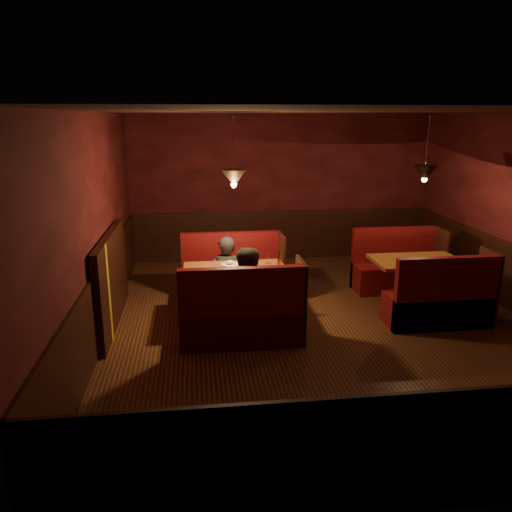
{
  "coord_description": "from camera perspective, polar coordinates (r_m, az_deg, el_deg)",
  "views": [
    {
      "loc": [
        -1.73,
        -6.38,
        2.83
      ],
      "look_at": [
        -0.91,
        0.32,
        0.95
      ],
      "focal_mm": 35.0,
      "sensor_mm": 36.0,
      "label": 1
    }
  ],
  "objects": [
    {
      "name": "main_bench_near",
      "position": [
        6.41,
        -1.5,
        -7.26
      ],
      "size": [
        1.59,
        0.57,
        1.08
      ],
      "color": "#510608",
      "rests_on": "ground"
    },
    {
      "name": "main_table",
      "position": [
        7.09,
        -2.29,
        -2.83
      ],
      "size": [
        1.44,
        0.88,
        1.01
      ],
      "color": "brown",
      "rests_on": "ground"
    },
    {
      "name": "diner_a",
      "position": [
        7.6,
        -3.41,
        -0.5
      ],
      "size": [
        0.57,
        0.41,
        1.46
      ],
      "primitive_type": "imported",
      "rotation": [
        0.0,
        0.0,
        3.03
      ],
      "color": "black",
      "rests_on": "ground"
    },
    {
      "name": "second_bench_near",
      "position": [
        7.42,
        20.41,
        -5.12
      ],
      "size": [
        1.47,
        0.55,
        1.05
      ],
      "color": "#510608",
      "rests_on": "ground"
    },
    {
      "name": "room",
      "position": [
        6.83,
        5.51,
        0.38
      ],
      "size": [
        6.02,
        7.02,
        2.92
      ],
      "color": "#371A0D",
      "rests_on": "ground"
    },
    {
      "name": "diner_b",
      "position": [
        6.39,
        -0.55,
        -2.99
      ],
      "size": [
        0.87,
        0.73,
        1.59
      ],
      "primitive_type": "imported",
      "rotation": [
        0.0,
        0.0,
        0.17
      ],
      "color": "#2D2720",
      "rests_on": "ground"
    },
    {
      "name": "second_table",
      "position": [
        8.01,
        17.83,
        -1.71
      ],
      "size": [
        1.33,
        0.85,
        0.75
      ],
      "color": "brown",
      "rests_on": "ground"
    },
    {
      "name": "second_bench_far",
      "position": [
        8.78,
        15.77,
        -1.57
      ],
      "size": [
        1.47,
        0.55,
        1.05
      ],
      "color": "#510608",
      "rests_on": "ground"
    },
    {
      "name": "main_bench_far",
      "position": [
        7.94,
        -2.65,
        -2.7
      ],
      "size": [
        1.59,
        0.57,
        1.08
      ],
      "color": "#510608",
      "rests_on": "ground"
    }
  ]
}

